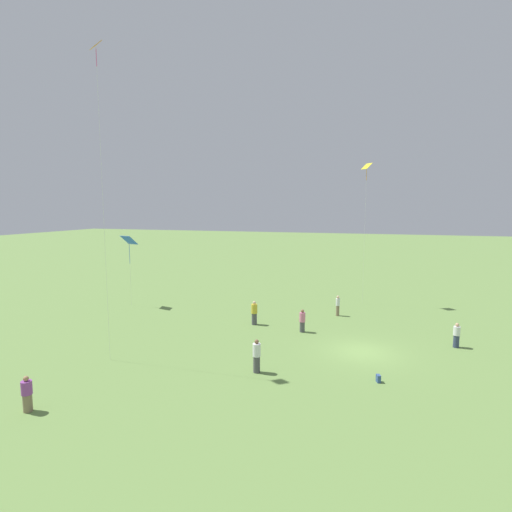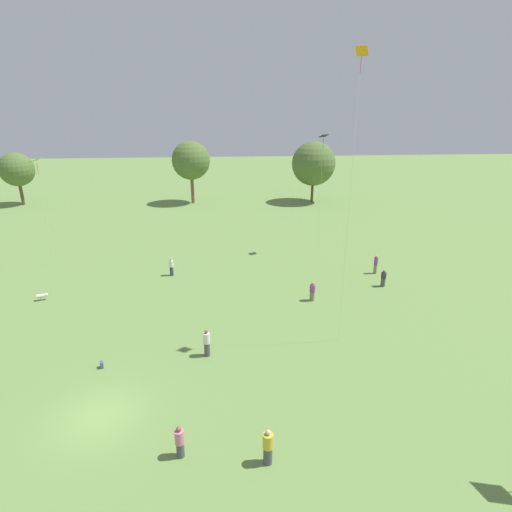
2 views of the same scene
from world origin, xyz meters
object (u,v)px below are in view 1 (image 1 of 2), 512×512
(person_9, at_px, (338,306))
(picnic_bag_0, at_px, (378,379))
(person_3, at_px, (254,313))
(person_5, at_px, (457,335))
(person_2, at_px, (257,356))
(kite_8, at_px, (367,173))
(person_7, at_px, (27,394))
(person_0, at_px, (302,321))
(kite_3, at_px, (129,242))
(kite_5, at_px, (97,78))

(person_9, relative_size, picnic_bag_0, 4.36)
(person_3, xyz_separation_m, person_5, (-14.22, 0.91, -0.11))
(picnic_bag_0, bearing_deg, person_9, -74.60)
(person_2, height_order, kite_8, kite_8)
(person_5, bearing_deg, person_3, -7.27)
(person_7, xyz_separation_m, picnic_bag_0, (-15.02, -7.94, -0.61))
(person_3, bearing_deg, person_7, -74.34)
(person_7, distance_m, kite_8, 31.07)
(person_3, distance_m, person_7, 16.85)
(person_0, distance_m, person_7, 17.92)
(kite_3, bearing_deg, kite_5, 178.97)
(person_0, xyz_separation_m, kite_8, (-3.80, -10.44, 11.44))
(person_2, bearing_deg, person_0, -177.11)
(person_0, height_order, person_3, person_3)
(person_7, relative_size, person_9, 0.96)
(person_2, height_order, person_5, person_2)
(person_3, bearing_deg, person_2, -36.28)
(person_0, bearing_deg, person_2, 90.95)
(person_9, bearing_deg, person_2, -61.76)
(kite_3, bearing_deg, person_2, -155.66)
(person_9, relative_size, kite_8, 0.13)
(person_2, height_order, kite_3, kite_3)
(person_5, distance_m, kite_8, 16.91)
(person_0, bearing_deg, kite_5, 49.95)
(person_7, bearing_deg, person_3, -144.75)
(kite_5, bearing_deg, person_5, 100.41)
(kite_8, xyz_separation_m, picnic_bag_0, (-1.66, 17.66, -12.07))
(person_0, xyz_separation_m, picnic_bag_0, (-5.46, 7.23, -0.64))
(person_2, distance_m, person_5, 13.71)
(kite_8, bearing_deg, kite_3, -68.44)
(person_5, distance_m, person_9, 9.92)
(person_9, bearing_deg, kite_8, 111.78)
(person_3, xyz_separation_m, kite_5, (6.04, 9.63, 15.36))
(person_7, xyz_separation_m, kite_8, (-13.36, -25.60, 11.46))
(person_0, bearing_deg, person_9, -102.40)
(person_0, height_order, kite_5, kite_5)
(person_0, bearing_deg, person_5, -172.73)
(person_0, relative_size, kite_5, 0.09)
(person_3, bearing_deg, kite_5, -87.03)
(person_5, xyz_separation_m, kite_8, (6.47, -10.62, 11.47))
(person_0, bearing_deg, kite_8, -101.74)
(person_5, distance_m, picnic_bag_0, 8.55)
(person_5, relative_size, kite_5, 0.09)
(person_0, xyz_separation_m, person_7, (9.55, 15.16, -0.03))
(person_3, distance_m, picnic_bag_0, 12.35)
(person_0, distance_m, kite_5, 20.43)
(kite_3, height_order, kite_8, kite_8)
(person_5, relative_size, person_9, 0.95)
(kite_8, bearing_deg, picnic_bag_0, 7.29)
(person_5, relative_size, picnic_bag_0, 4.13)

